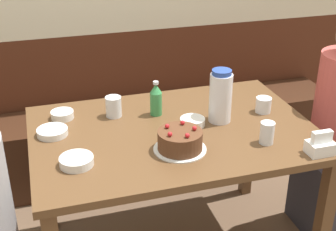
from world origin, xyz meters
name	(u,v)px	position (x,y,z in m)	size (l,w,h in m)	color
bench_seat	(136,141)	(0.00, 0.83, 0.23)	(2.72, 0.38, 0.46)	#381E11
dining_table	(173,147)	(0.00, 0.00, 0.65)	(1.30, 0.89, 0.74)	brown
birthday_cake	(180,141)	(-0.03, -0.18, 0.79)	(0.23, 0.23, 0.11)	white
water_pitcher	(221,96)	(0.24, 0.02, 0.87)	(0.11, 0.11, 0.26)	white
soju_bottle	(156,99)	(-0.03, 0.18, 0.82)	(0.06, 0.06, 0.17)	#388E4C
napkin_holder	(320,145)	(0.53, -0.38, 0.78)	(0.11, 0.08, 0.11)	white
bowl_soup_white	(52,132)	(-0.54, 0.11, 0.76)	(0.14, 0.14, 0.03)	white
bowl_rice_small	(62,115)	(-0.48, 0.27, 0.76)	(0.11, 0.11, 0.04)	white
bowl_side_dish	(192,122)	(0.10, 0.02, 0.76)	(0.12, 0.12, 0.04)	white
bowl_sauce_shallow	(77,161)	(-0.47, -0.18, 0.76)	(0.14, 0.14, 0.04)	white
glass_water_tall	(267,133)	(0.35, -0.24, 0.79)	(0.06, 0.06, 0.10)	silver
glass_tumbler_short	(263,105)	(0.48, 0.05, 0.78)	(0.08, 0.08, 0.08)	silver
glass_shot_small	(114,107)	(-0.24, 0.22, 0.79)	(0.08, 0.08, 0.10)	silver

